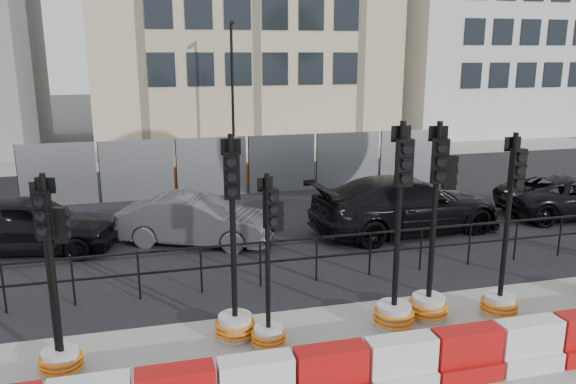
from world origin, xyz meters
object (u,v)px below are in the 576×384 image
object	(u,v)px
traffic_signal_d	(269,308)
car_a	(29,224)
traffic_signal_a	(56,335)
car_c	(406,205)

from	to	relation	value
traffic_signal_d	car_a	distance (m)	7.46
traffic_signal_a	traffic_signal_d	bearing A→B (deg)	-13.70
traffic_signal_a	traffic_signal_d	distance (m)	3.24
traffic_signal_a	car_a	xyz separation A→B (m)	(-1.36, 5.83, 0.08)
car_c	car_a	bearing A→B (deg)	79.28
traffic_signal_d	car_c	size ratio (longest dim) A/B	0.54
car_a	car_c	distance (m)	9.52
traffic_signal_d	car_c	world-z (taller)	traffic_signal_d
car_a	traffic_signal_d	bearing A→B (deg)	-130.42
traffic_signal_a	car_a	distance (m)	5.99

